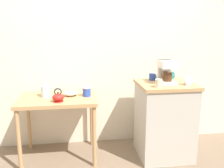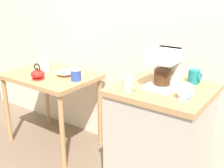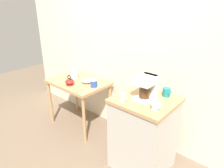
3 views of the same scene
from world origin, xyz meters
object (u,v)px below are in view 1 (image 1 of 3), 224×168
canister_enamel (87,92)px  coffee_maker (166,71)px  teakettle (58,97)px  mug_small_cream (159,83)px  table_clock (188,81)px  mug_blue (152,77)px  mug_dark_teal (171,75)px  bowl_stoneware (71,93)px  glass_carafe_vase (46,91)px

canister_enamel → coffee_maker: bearing=-7.3°
teakettle → mug_small_cream: mug_small_cream is taller
teakettle → table_clock: size_ratio=1.36×
canister_enamel → mug_blue: size_ratio=1.29×
teakettle → mug_dark_teal: (1.34, 0.26, 0.15)m
bowl_stoneware → table_clock: table_clock is taller
bowl_stoneware → table_clock: bearing=-13.4°
coffee_maker → table_clock: coffee_maker is taller
teakettle → coffee_maker: bearing=2.8°
bowl_stoneware → table_clock: (1.29, -0.31, 0.17)m
mug_dark_teal → table_clock: 0.35m
canister_enamel → mug_small_cream: bearing=-22.8°
bowl_stoneware → coffee_maker: 1.13m
coffee_maker → mug_blue: 0.23m
teakettle → canister_enamel: teakettle is taller
mug_dark_teal → coffee_maker: bearing=-123.8°
canister_enamel → table_clock: table_clock is taller
coffee_maker → mug_small_cream: bearing=-127.1°
bowl_stoneware → glass_carafe_vase: (-0.28, -0.01, 0.04)m
coffee_maker → mug_blue: bearing=120.0°
teakettle → mug_dark_teal: 1.37m
mug_blue → mug_small_cream: bearing=-97.1°
mug_blue → table_clock: 0.44m
mug_dark_teal → mug_small_cream: mug_dark_teal is taller
glass_carafe_vase → canister_enamel: size_ratio=1.78×
mug_small_cream → teakettle: bearing=172.4°
glass_carafe_vase → mug_small_cream: mug_small_cream is taller
teakettle → glass_carafe_vase: size_ratio=0.79×
bowl_stoneware → table_clock: 1.33m
mug_small_cream → mug_dark_teal: bearing=54.5°
mug_dark_teal → mug_small_cream: (-0.29, -0.40, -0.00)m
glass_carafe_vase → canister_enamel: bearing=-5.1°
bowl_stoneware → teakettle: (-0.12, -0.22, 0.02)m
mug_small_cream → glass_carafe_vase: bearing=163.6°
bowl_stoneware → mug_small_cream: (0.93, -0.36, 0.17)m
canister_enamel → mug_small_cream: 0.82m
canister_enamel → mug_small_cream: mug_small_cream is taller
mug_blue → mug_dark_teal: bearing=5.0°
canister_enamel → glass_carafe_vase: bearing=174.9°
mug_dark_teal → bowl_stoneware: bearing=-178.3°
glass_carafe_vase → teakettle: bearing=-54.0°
bowl_stoneware → coffee_maker: size_ratio=0.66×
coffee_maker → mug_small_cream: (-0.15, -0.20, -0.10)m
teakettle → canister_enamel: 0.35m
coffee_maker → mug_blue: (-0.10, 0.18, -0.10)m
mug_dark_teal → table_clock: table_clock is taller
mug_small_cream → table_clock: 0.36m
glass_carafe_vase → mug_blue: 1.27m
mug_small_cream → table_clock: size_ratio=0.78×
teakettle → mug_dark_teal: bearing=10.9°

